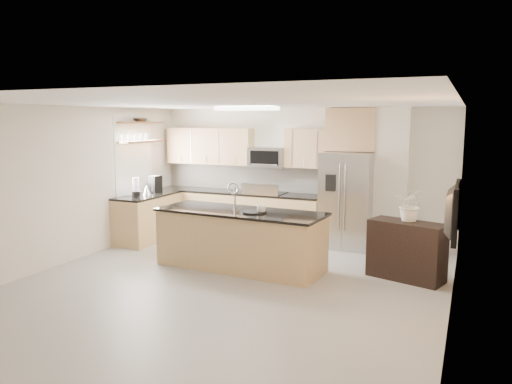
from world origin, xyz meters
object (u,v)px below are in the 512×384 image
at_px(microwave, 268,157).
at_px(credenza, 406,251).
at_px(refrigerator, 347,200).
at_px(coffee_maker, 155,184).
at_px(bowl, 141,119).
at_px(range, 265,215).
at_px(blender, 136,189).
at_px(island, 240,239).
at_px(platter, 254,212).
at_px(cup, 261,209).
at_px(flower_vase, 411,196).
at_px(kettle, 147,190).
at_px(television, 446,210).

bearing_deg(microwave, credenza, -30.16).
height_order(refrigerator, coffee_maker, refrigerator).
height_order(credenza, bowl, bowl).
distance_m(range, microwave, 1.16).
height_order(credenza, blender, blender).
height_order(range, island, island).
xyz_separation_m(blender, coffee_maker, (-0.02, 0.66, 0.00)).
bearing_deg(range, credenza, -28.31).
xyz_separation_m(platter, blender, (-2.75, 0.69, 0.13)).
xyz_separation_m(island, cup, (0.39, -0.07, 0.52)).
xyz_separation_m(refrigerator, flower_vase, (1.30, -1.47, 0.36)).
bearing_deg(microwave, island, -79.35).
distance_m(microwave, blender, 2.65).
xyz_separation_m(platter, kettle, (-2.70, 0.96, 0.07)).
height_order(kettle, television, television).
bearing_deg(island, credenza, 14.14).
bearing_deg(cup, coffee_maker, 155.08).
bearing_deg(television, coffee_maker, 67.16).
bearing_deg(blender, range, 34.47).
height_order(range, blender, blender).
bearing_deg(television, blender, 73.10).
bearing_deg(island, kettle, 163.72).
bearing_deg(blender, microwave, 36.73).
bearing_deg(television, flower_vase, 18.94).
bearing_deg(range, coffee_maker, -160.07).
xyz_separation_m(cup, kettle, (-2.82, 0.95, 0.03)).
bearing_deg(bowl, platter, -21.51).
bearing_deg(kettle, microwave, 32.19).
bearing_deg(platter, bowl, 158.49).
height_order(blender, bowl, bowl).
relative_size(kettle, television, 0.22).
height_order(flower_vase, television, television).
height_order(range, refrigerator, refrigerator).
relative_size(refrigerator, cup, 12.57).
relative_size(refrigerator, kettle, 7.55).
relative_size(credenza, flower_vase, 1.47).
relative_size(coffee_maker, flower_vase, 0.45).
bearing_deg(cup, blender, 166.70).
bearing_deg(television, range, 48.36).
xyz_separation_m(range, cup, (0.80, -2.10, 0.52)).
xyz_separation_m(platter, flower_vase, (2.28, 0.60, 0.30)).
distance_m(microwave, bowl, 2.61).
relative_size(range, refrigerator, 0.64).
distance_m(range, flower_vase, 3.41).
distance_m(microwave, platter, 2.43).
height_order(credenza, kettle, kettle).
xyz_separation_m(range, blender, (-2.07, -1.42, 0.61)).
bearing_deg(range, bowl, -156.89).
bearing_deg(flower_vase, kettle, 175.83).
bearing_deg(coffee_maker, bowl, -127.70).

